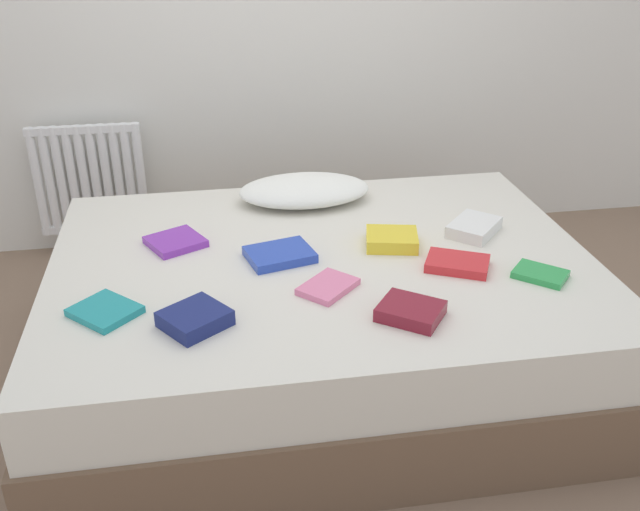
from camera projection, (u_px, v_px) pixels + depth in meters
name	position (u px, v px, depth m)	size (l,w,h in m)	color
ground_plane	(322.00, 369.00, 2.84)	(8.00, 8.00, 0.00)	#7F6651
bed	(322.00, 316.00, 2.73)	(2.00, 1.50, 0.50)	brown
radiator	(90.00, 180.00, 3.57)	(0.54, 0.04, 0.56)	white
pillow	(304.00, 190.00, 3.06)	(0.56, 0.34, 0.10)	white
textbook_green	(540.00, 274.00, 2.47)	(0.17, 0.13, 0.02)	green
textbook_teal	(105.00, 311.00, 2.25)	(0.19, 0.17, 0.02)	teal
textbook_white	(474.00, 227.00, 2.78)	(0.21, 0.15, 0.05)	white
textbook_pink	(328.00, 287.00, 2.39)	(0.19, 0.14, 0.02)	pink
textbook_purple	(176.00, 242.00, 2.69)	(0.19, 0.18, 0.03)	purple
textbook_navy	(195.00, 319.00, 2.19)	(0.18, 0.17, 0.05)	navy
textbook_red	(457.00, 263.00, 2.53)	(0.22, 0.15, 0.03)	red
textbook_blue	(280.00, 255.00, 2.59)	(0.23, 0.18, 0.03)	#2847B7
textbook_maroon	(411.00, 311.00, 2.23)	(0.19, 0.16, 0.04)	maroon
textbook_yellow	(392.00, 239.00, 2.68)	(0.19, 0.16, 0.05)	yellow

